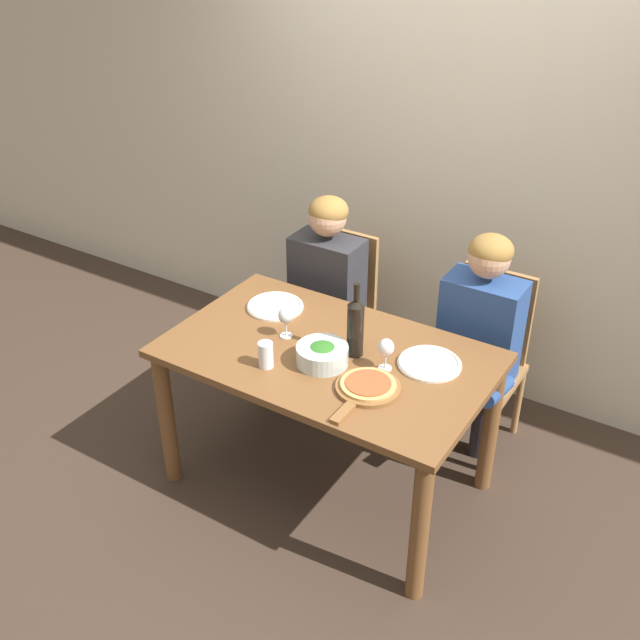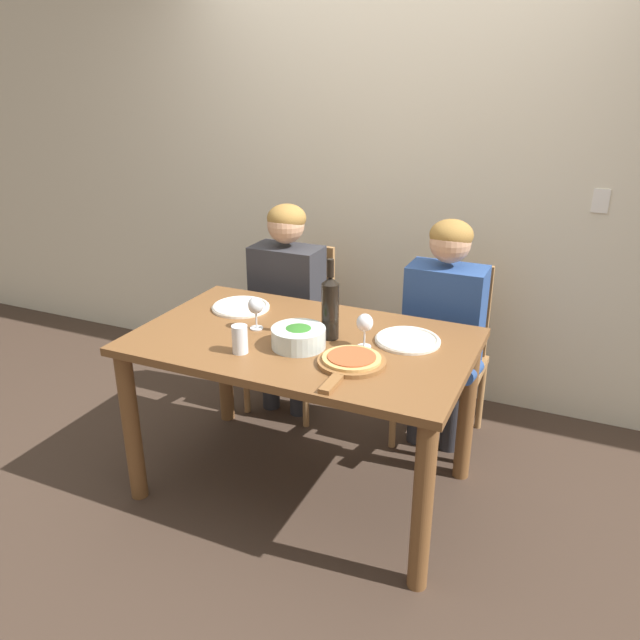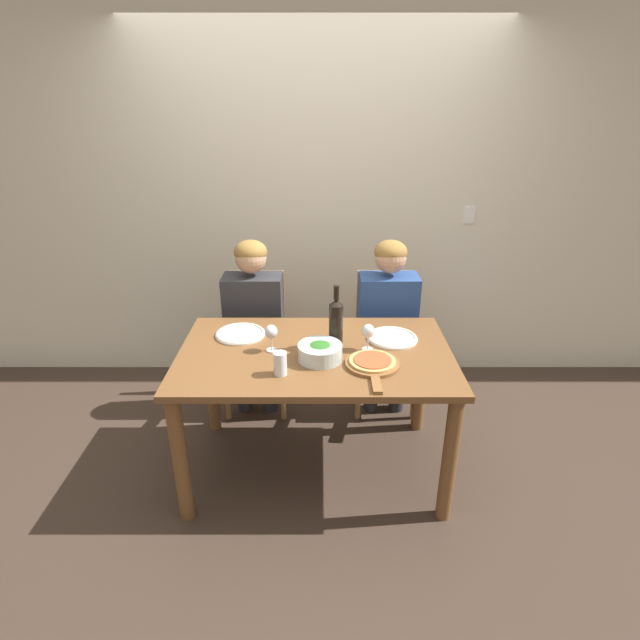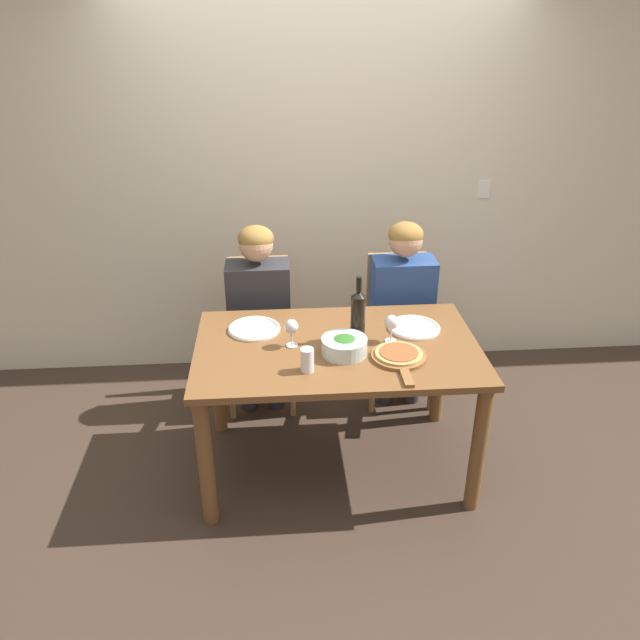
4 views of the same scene
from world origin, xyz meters
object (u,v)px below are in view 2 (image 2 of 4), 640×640
(dinner_plate_right, at_px, (408,340))
(wine_glass_right, at_px, (365,324))
(wine_glass_left, at_px, (256,307))
(water_tumbler, at_px, (240,339))
(person_man, at_px, (444,316))
(chair_left, at_px, (296,323))
(dinner_plate_left, at_px, (241,307))
(pizza_on_board, at_px, (351,361))
(chair_right, at_px, (446,349))
(broccoli_bowl, at_px, (299,337))
(person_woman, at_px, (286,292))
(wine_bottle, at_px, (330,307))

(dinner_plate_right, bearing_deg, wine_glass_right, -139.57)
(wine_glass_left, xyz_separation_m, water_tumbler, (0.07, -0.25, -0.04))
(person_man, distance_m, dinner_plate_right, 0.51)
(chair_left, distance_m, dinner_plate_right, 1.09)
(dinner_plate_left, xyz_separation_m, pizza_on_board, (0.72, -0.36, 0.01))
(chair_right, relative_size, wine_glass_right, 6.21)
(broccoli_bowl, bearing_deg, person_woman, 120.81)
(dinner_plate_right, bearing_deg, broccoli_bowl, -149.84)
(wine_glass_left, bearing_deg, broccoli_bowl, -20.74)
(chair_left, bearing_deg, wine_bottle, -53.67)
(broccoli_bowl, distance_m, wine_glass_right, 0.28)
(chair_right, distance_m, water_tumbler, 1.24)
(chair_right, xyz_separation_m, person_woman, (-0.89, -0.12, 0.23))
(wine_bottle, relative_size, wine_glass_left, 2.37)
(person_woman, bearing_deg, wine_bottle, -48.74)
(person_woman, relative_size, person_man, 1.00)
(person_woman, bearing_deg, broccoli_bowl, -59.19)
(person_woman, xyz_separation_m, wine_glass_left, (0.18, -0.64, 0.16))
(wine_bottle, height_order, dinner_plate_left, wine_bottle)
(wine_bottle, bearing_deg, chair_right, 63.08)
(person_man, xyz_separation_m, wine_glass_left, (-0.71, -0.64, 0.16))
(chair_left, height_order, chair_right, same)
(broccoli_bowl, xyz_separation_m, dinner_plate_left, (-0.46, 0.29, -0.03))
(wine_bottle, distance_m, dinner_plate_right, 0.36)
(person_woman, height_order, dinner_plate_left, person_woman)
(person_woman, relative_size, wine_glass_right, 7.99)
(dinner_plate_right, height_order, water_tumbler, water_tumbler)
(dinner_plate_right, height_order, wine_glass_left, wine_glass_left)
(wine_glass_left, bearing_deg, chair_left, 103.39)
(dinner_plate_left, relative_size, pizza_on_board, 0.68)
(person_woman, distance_m, wine_glass_left, 0.68)
(person_man, height_order, pizza_on_board, person_man)
(dinner_plate_right, distance_m, wine_glass_right, 0.22)
(wine_bottle, height_order, broccoli_bowl, wine_bottle)
(chair_right, bearing_deg, dinner_plate_right, -93.71)
(pizza_on_board, bearing_deg, person_woman, 131.07)
(wine_bottle, height_order, pizza_on_board, wine_bottle)
(wine_glass_left, height_order, water_tumbler, wine_glass_left)
(chair_left, relative_size, wine_glass_right, 6.21)
(wine_glass_right, bearing_deg, wine_bottle, 169.54)
(chair_right, height_order, wine_bottle, wine_bottle)
(chair_right, relative_size, wine_glass_left, 6.21)
(chair_left, xyz_separation_m, water_tumbler, (0.24, -1.00, 0.34))
(chair_left, distance_m, wine_glass_left, 0.86)
(chair_right, xyz_separation_m, broccoli_bowl, (-0.45, -0.85, 0.33))
(wine_glass_right, bearing_deg, dinner_plate_left, 165.70)
(wine_glass_left, bearing_deg, wine_glass_right, 1.01)
(dinner_plate_left, bearing_deg, water_tumbler, -59.21)
(wine_bottle, bearing_deg, water_tumbler, -133.91)
(water_tumbler, bearing_deg, wine_glass_left, 104.64)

